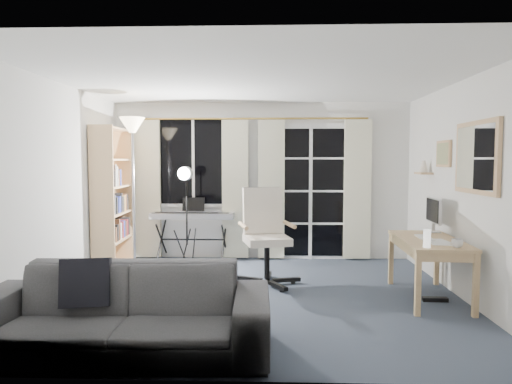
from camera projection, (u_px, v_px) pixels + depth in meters
floor at (258, 296)px, 5.13m from camera, size 4.50×4.00×0.02m
window at (194, 162)px, 7.03m from camera, size 1.20×0.08×1.40m
french_door at (310, 193)px, 7.00m from camera, size 1.32×0.09×2.11m
curtains at (252, 188)px, 6.93m from camera, size 3.60×0.07×2.13m
bookshelf at (109, 202)px, 6.40m from camera, size 0.36×0.94×1.99m
torchiere_lamp at (133, 149)px, 5.97m from camera, size 0.34×0.34×2.08m
keyboard_piano at (192, 217)px, 6.81m from camera, size 1.24×0.61×0.90m
studio_light at (185, 185)px, 6.33m from camera, size 0.29×0.29×1.47m
office_chair at (264, 227)px, 5.65m from camera, size 0.82×0.80×1.18m
desk at (429, 246)px, 4.98m from camera, size 0.66×1.26×0.66m
monitor at (433, 212)px, 5.40m from camera, size 0.16×0.48×0.42m
desk_clutter at (430, 256)px, 4.78m from camera, size 0.41×0.75×0.84m
mug at (457, 242)px, 4.47m from camera, size 0.11×0.09×0.11m
wall_mirror at (476, 157)px, 4.60m from camera, size 0.04×0.94×0.74m
framed_print at (444, 154)px, 5.49m from camera, size 0.03×0.42×0.32m
wall_shelf at (424, 169)px, 6.00m from camera, size 0.16×0.30×0.18m
sofa at (122, 296)px, 3.59m from camera, size 2.33×0.74×0.90m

